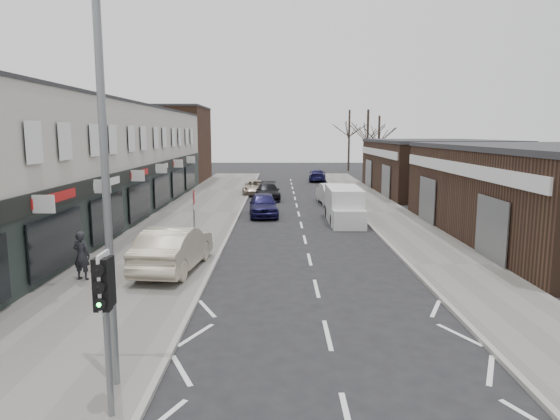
{
  "coord_description": "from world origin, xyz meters",
  "views": [
    {
      "loc": [
        -1.28,
        -10.57,
        5.31
      ],
      "look_at": [
        -1.26,
        6.92,
        2.6
      ],
      "focal_mm": 32.0,
      "sensor_mm": 36.0,
      "label": 1
    }
  ],
  "objects_px": {
    "warning_sign": "(195,202)",
    "sedan_on_pavement": "(174,248)",
    "street_lamp": "(114,168)",
    "parked_car_right_a": "(331,193)",
    "parked_car_left_c": "(255,187)",
    "traffic_light": "(105,297)",
    "parked_car_right_b": "(344,196)",
    "pedestrian": "(82,255)",
    "parked_car_left_a": "(263,204)",
    "parked_car_right_c": "(317,175)",
    "parked_car_left_b": "(268,192)",
    "white_van": "(344,206)"
  },
  "relations": [
    {
      "from": "street_lamp",
      "to": "parked_car_right_b",
      "type": "height_order",
      "value": "street_lamp"
    },
    {
      "from": "traffic_light",
      "to": "parked_car_right_b",
      "type": "relative_size",
      "value": 0.75
    },
    {
      "from": "warning_sign",
      "to": "parked_car_left_c",
      "type": "relative_size",
      "value": 0.62
    },
    {
      "from": "parked_car_right_b",
      "to": "parked_car_right_c",
      "type": "xyz_separation_m",
      "value": [
        -0.55,
        18.68,
        -0.06
      ]
    },
    {
      "from": "sedan_on_pavement",
      "to": "parked_car_right_a",
      "type": "bearing_deg",
      "value": -106.62
    },
    {
      "from": "parked_car_right_b",
      "to": "sedan_on_pavement",
      "type": "bearing_deg",
      "value": 68.25
    },
    {
      "from": "parked_car_left_a",
      "to": "parked_car_right_a",
      "type": "height_order",
      "value": "parked_car_right_a"
    },
    {
      "from": "pedestrian",
      "to": "parked_car_right_c",
      "type": "height_order",
      "value": "pedestrian"
    },
    {
      "from": "warning_sign",
      "to": "white_van",
      "type": "bearing_deg",
      "value": 42.03
    },
    {
      "from": "sedan_on_pavement",
      "to": "street_lamp",
      "type": "bearing_deg",
      "value": 101.4
    },
    {
      "from": "street_lamp",
      "to": "parked_car_left_a",
      "type": "relative_size",
      "value": 1.8
    },
    {
      "from": "white_van",
      "to": "sedan_on_pavement",
      "type": "bearing_deg",
      "value": -125.39
    },
    {
      "from": "traffic_light",
      "to": "sedan_on_pavement",
      "type": "distance_m",
      "value": 10.16
    },
    {
      "from": "parked_car_right_a",
      "to": "parked_car_right_b",
      "type": "xyz_separation_m",
      "value": [
        0.87,
        -0.8,
        -0.09
      ]
    },
    {
      "from": "traffic_light",
      "to": "parked_car_right_b",
      "type": "bearing_deg",
      "value": 74.24
    },
    {
      "from": "parked_car_right_c",
      "to": "street_lamp",
      "type": "bearing_deg",
      "value": 85.71
    },
    {
      "from": "street_lamp",
      "to": "parked_car_left_c",
      "type": "relative_size",
      "value": 1.83
    },
    {
      "from": "traffic_light",
      "to": "parked_car_left_c",
      "type": "height_order",
      "value": "traffic_light"
    },
    {
      "from": "street_lamp",
      "to": "parked_car_right_c",
      "type": "distance_m",
      "value": 46.24
    },
    {
      "from": "traffic_light",
      "to": "street_lamp",
      "type": "xyz_separation_m",
      "value": [
        -0.13,
        1.22,
        2.2
      ]
    },
    {
      "from": "sedan_on_pavement",
      "to": "parked_car_right_a",
      "type": "distance_m",
      "value": 20.39
    },
    {
      "from": "parked_car_left_b",
      "to": "parked_car_right_b",
      "type": "distance_m",
      "value": 6.52
    },
    {
      "from": "warning_sign",
      "to": "parked_car_right_a",
      "type": "distance_m",
      "value": 16.77
    },
    {
      "from": "street_lamp",
      "to": "parked_car_right_c",
      "type": "xyz_separation_m",
      "value": [
        7.48,
        45.46,
        -3.97
      ]
    },
    {
      "from": "pedestrian",
      "to": "parked_car_left_b",
      "type": "bearing_deg",
      "value": -90.71
    },
    {
      "from": "sedan_on_pavement",
      "to": "parked_car_right_b",
      "type": "bearing_deg",
      "value": -109.8
    },
    {
      "from": "street_lamp",
      "to": "parked_car_left_c",
      "type": "distance_m",
      "value": 33.74
    },
    {
      "from": "parked_car_left_a",
      "to": "sedan_on_pavement",
      "type": "bearing_deg",
      "value": -107.04
    },
    {
      "from": "parked_car_left_b",
      "to": "parked_car_left_c",
      "type": "xyz_separation_m",
      "value": [
        -1.2,
        3.53,
        -0.05
      ]
    },
    {
      "from": "parked_car_right_a",
      "to": "parked_car_right_c",
      "type": "xyz_separation_m",
      "value": [
        0.32,
        17.87,
        -0.14
      ]
    },
    {
      "from": "warning_sign",
      "to": "parked_car_left_b",
      "type": "bearing_deg",
      "value": 80.21
    },
    {
      "from": "white_van",
      "to": "parked_car_left_a",
      "type": "xyz_separation_m",
      "value": [
        -4.92,
        2.2,
        -0.23
      ]
    },
    {
      "from": "traffic_light",
      "to": "parked_car_left_a",
      "type": "bearing_deg",
      "value": 84.86
    },
    {
      "from": "street_lamp",
      "to": "parked_car_right_c",
      "type": "height_order",
      "value": "street_lamp"
    },
    {
      "from": "traffic_light",
      "to": "warning_sign",
      "type": "bearing_deg",
      "value": 93.1
    },
    {
      "from": "parked_car_left_b",
      "to": "parked_car_right_c",
      "type": "distance_m",
      "value": 16.34
    },
    {
      "from": "sedan_on_pavement",
      "to": "pedestrian",
      "type": "height_order",
      "value": "pedestrian"
    },
    {
      "from": "parked_car_left_a",
      "to": "parked_car_left_c",
      "type": "relative_size",
      "value": 1.01
    },
    {
      "from": "warning_sign",
      "to": "sedan_on_pavement",
      "type": "distance_m",
      "value": 4.19
    },
    {
      "from": "parked_car_right_b",
      "to": "parked_car_left_a",
      "type": "bearing_deg",
      "value": 43.82
    },
    {
      "from": "parked_car_left_b",
      "to": "parked_car_left_a",
      "type": "bearing_deg",
      "value": -94.62
    },
    {
      "from": "street_lamp",
      "to": "parked_car_right_a",
      "type": "distance_m",
      "value": 28.75
    },
    {
      "from": "pedestrian",
      "to": "parked_car_left_a",
      "type": "height_order",
      "value": "pedestrian"
    },
    {
      "from": "parked_car_right_b",
      "to": "parked_car_right_c",
      "type": "relative_size",
      "value": 0.92
    },
    {
      "from": "pedestrian",
      "to": "parked_car_left_a",
      "type": "bearing_deg",
      "value": -97.97
    },
    {
      "from": "traffic_light",
      "to": "parked_car_right_a",
      "type": "bearing_deg",
      "value": 76.28
    },
    {
      "from": "street_lamp",
      "to": "parked_car_right_a",
      "type": "height_order",
      "value": "street_lamp"
    },
    {
      "from": "pedestrian",
      "to": "parked_car_left_a",
      "type": "xyz_separation_m",
      "value": [
        6.01,
        14.5,
        -0.24
      ]
    },
    {
      "from": "parked_car_left_a",
      "to": "parked_car_right_c",
      "type": "distance_m",
      "value": 24.05
    },
    {
      "from": "pedestrian",
      "to": "parked_car_right_b",
      "type": "relative_size",
      "value": 0.42
    }
  ]
}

